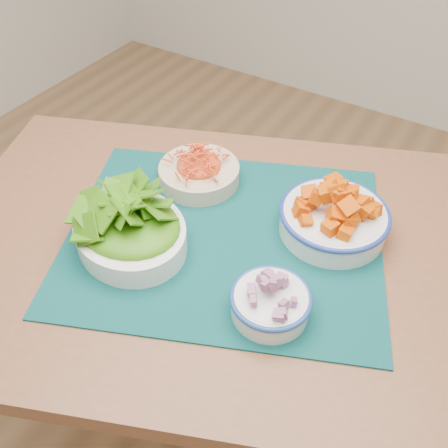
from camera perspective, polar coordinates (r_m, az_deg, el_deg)
name	(u,v)px	position (r m, az deg, el deg)	size (l,w,h in m)	color
ground	(164,427)	(1.58, -6.82, -22.01)	(4.00, 4.00, 0.00)	#A57A50
table	(224,280)	(1.03, -0.04, -6.44)	(1.30, 1.10, 0.75)	brown
placemat	(224,236)	(0.96, 0.00, -1.37)	(0.60, 0.49, 0.00)	#042D2D
carrot_bowl	(199,169)	(1.06, -2.88, 6.31)	(0.18, 0.18, 0.07)	beige
squash_bowl	(335,211)	(0.96, 12.58, 1.41)	(0.24, 0.24, 0.11)	white
lettuce_bowl	(129,225)	(0.92, -10.81, -0.16)	(0.28, 0.26, 0.11)	white
onion_bowl	(271,300)	(0.82, 5.36, -8.63)	(0.16, 0.16, 0.07)	white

